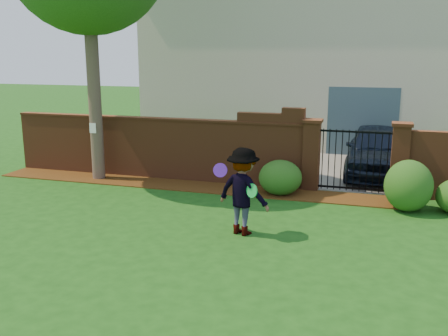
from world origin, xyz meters
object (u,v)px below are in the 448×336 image
(frisbee_purple, at_px, (220,170))
(frisbee_green, at_px, (252,191))
(man, at_px, (242,192))
(car, at_px, (377,152))

(frisbee_purple, bearing_deg, frisbee_green, -7.04)
(man, height_order, frisbee_green, man)
(man, height_order, frisbee_purple, man)
(frisbee_purple, height_order, frisbee_green, frisbee_purple)
(man, relative_size, frisbee_green, 6.34)
(frisbee_purple, distance_m, frisbee_green, 0.75)
(car, xyz_separation_m, frisbee_purple, (-2.92, -5.96, 0.58))
(frisbee_green, bearing_deg, man, 140.12)
(man, relative_size, frisbee_purple, 6.29)
(car, bearing_deg, frisbee_purple, -116.17)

